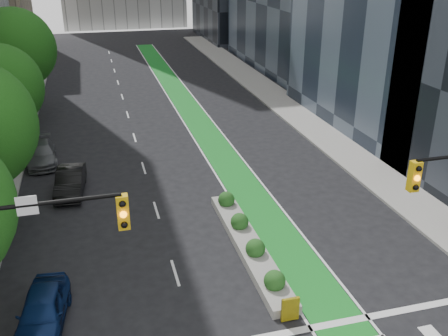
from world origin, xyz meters
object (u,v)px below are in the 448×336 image
parked_car_left_mid (70,181)px  median_planter (248,242)px  parked_car_left_far (41,154)px  parked_car_left_near (43,311)px

parked_car_left_mid → median_planter: bearing=-41.0°
parked_car_left_mid → parked_car_left_far: bearing=115.5°
parked_car_left_near → parked_car_left_far: 16.72m
median_planter → parked_car_left_far: bearing=126.7°
median_planter → parked_car_left_far: parked_car_left_far is taller
parked_car_left_near → parked_car_left_mid: bearing=92.5°
median_planter → parked_car_left_near: 9.55m
parked_car_left_mid → parked_car_left_far: size_ratio=0.93×
parked_car_left_mid → parked_car_left_far: parked_car_left_mid is taller
median_planter → parked_car_left_near: parked_car_left_near is taller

